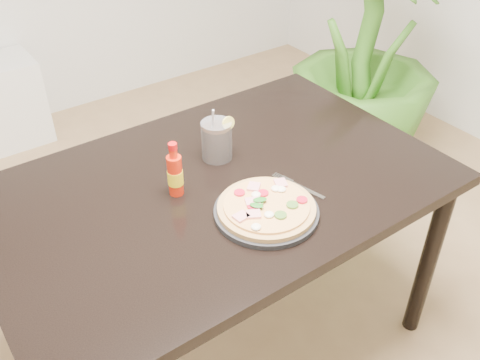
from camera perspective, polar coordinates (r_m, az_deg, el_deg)
floor at (r=2.14m, az=2.20°, el=-17.57°), size 4.50×4.50×0.00m
dining_table at (r=1.69m, az=-2.36°, el=-2.48°), size 1.40×0.90×0.75m
plate at (r=1.52m, az=2.82°, el=-3.42°), size 0.30×0.30×0.02m
pizza at (r=1.51m, az=2.81°, el=-2.84°), size 0.28×0.28×0.03m
hot_sauce_bottle at (r=1.57m, az=-6.94°, el=0.63°), size 0.05×0.05×0.17m
cola_cup at (r=1.72m, az=-2.49°, el=4.18°), size 0.10×0.10×0.19m
fork at (r=1.63m, az=6.06°, el=-0.57°), size 0.06×0.19×0.00m
houseplant at (r=2.82m, az=13.46°, el=13.31°), size 1.05×1.05×1.33m
plant_pot at (r=3.08m, az=12.02°, el=3.80°), size 0.28×0.28×0.22m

